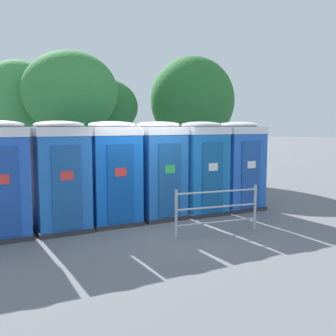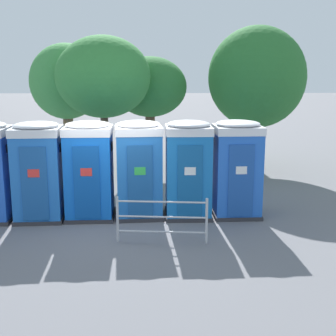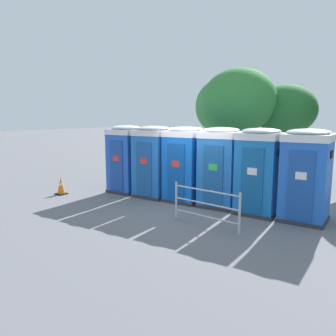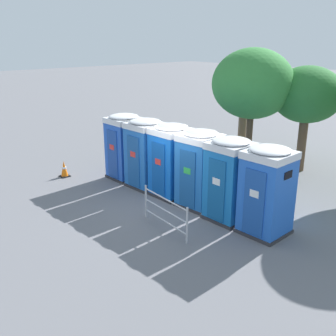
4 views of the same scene
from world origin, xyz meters
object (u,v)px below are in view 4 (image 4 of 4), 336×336
street_tree_1 (307,95)px  street_tree_0 (245,84)px  portapotty_1 (146,153)px  portapotty_4 (229,179)px  portapotty_0 (125,146)px  portapotty_5 (267,191)px  street_tree_3 (253,84)px  event_barrier (165,211)px  portapotty_3 (199,169)px  portapotty_2 (171,160)px  traffic_cone (64,169)px

street_tree_1 → street_tree_0: bearing=179.5°
portapotty_1 → street_tree_0: bearing=92.8°
portapotty_4 → street_tree_0: street_tree_0 is taller
portapotty_0 → street_tree_1: bearing=55.5°
portapotty_5 → street_tree_0: (-5.41, 5.78, 2.04)m
street_tree_3 → event_barrier: street_tree_3 is taller
street_tree_3 → portapotty_1: bearing=-105.4°
portapotty_1 → portapotty_3: 2.57m
portapotty_3 → portapotty_0: bearing=-177.2°
portapotty_2 → street_tree_0: (-1.57, 5.87, 2.04)m
portapotty_5 → portapotty_2: bearing=-178.7°
portapotty_4 → traffic_cone: bearing=-164.3°
portapotty_4 → street_tree_1: size_ratio=0.59×
portapotty_2 → portapotty_3: (1.28, 0.07, 0.00)m
portapotty_3 → street_tree_0: street_tree_0 is taller
portapotty_2 → portapotty_0: bearing=-177.4°
traffic_cone → portapotty_5: bearing=13.7°
portapotty_2 → portapotty_4: 2.57m
portapotty_1 → portapotty_2: 1.28m
portapotty_3 → traffic_cone: bearing=-160.5°
portapotty_3 → event_barrier: bearing=-73.9°
portapotty_1 → portapotty_0: bearing=-179.0°
portapotty_5 → traffic_cone: portapotty_5 is taller
event_barrier → portapotty_5: bearing=44.5°
portapotty_0 → portapotty_3: (3.84, 0.19, -0.00)m
portapotty_2 → portapotty_3: size_ratio=1.00×
street_tree_1 → street_tree_3: size_ratio=0.86×
portapotty_0 → portapotty_1: 1.28m
street_tree_0 → event_barrier: 8.90m
portapotty_0 → event_barrier: portapotty_0 is taller
street_tree_3 → event_barrier: bearing=-73.2°
portapotty_4 → portapotty_5: bearing=2.5°
traffic_cone → street_tree_1: bearing=53.2°
portapotty_0 → street_tree_0: street_tree_0 is taller
portapotty_2 → event_barrier: bearing=-45.5°
portapotty_3 → street_tree_3: bearing=107.1°
portapotty_5 → traffic_cone: 8.40m
portapotty_1 → event_barrier: 3.67m
portapotty_0 → portapotty_1: (1.28, 0.02, -0.00)m
portapotty_5 → portapotty_1: bearing=-177.9°
portapotty_0 → portapotty_4: same height
street_tree_1 → traffic_cone: 10.06m
street_tree_0 → traffic_cone: (-2.69, -7.76, -3.01)m
portapotty_4 → traffic_cone: portapotty_4 is taller
portapotty_5 → street_tree_0: 8.18m
portapotty_2 → street_tree_3: street_tree_3 is taller
portapotty_2 → portapotty_3: bearing=3.2°
portapotty_3 → street_tree_0: size_ratio=0.54×
event_barrier → traffic_cone: bearing=-179.9°
street_tree_0 → portapotty_4: bearing=-54.7°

